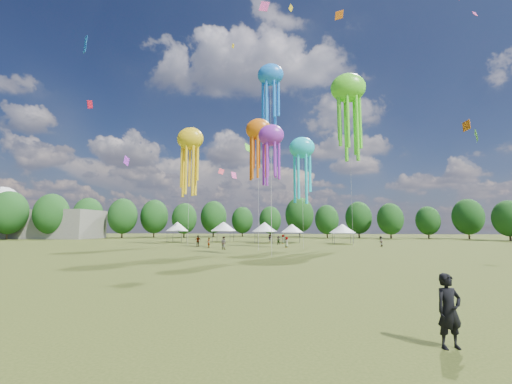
# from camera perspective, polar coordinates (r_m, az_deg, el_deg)

# --- Properties ---
(ground) EXTENTS (300.00, 300.00, 0.00)m
(ground) POSITION_cam_1_polar(r_m,az_deg,el_deg) (12.43, -18.95, -20.47)
(ground) COLOR #384416
(ground) RESTS_ON ground
(observer_main) EXTENTS (0.79, 0.63, 1.90)m
(observer_main) POSITION_cam_1_polar(r_m,az_deg,el_deg) (10.22, 31.17, -17.62)
(observer_main) COLOR black
(observer_main) RESTS_ON ground
(spectator_near) EXTENTS (1.10, 1.03, 1.81)m
(spectator_near) POSITION_cam_1_polar(r_m,az_deg,el_deg) (46.34, -5.80, -9.04)
(spectator_near) COLOR gray
(spectator_near) RESTS_ON ground
(spectators_far) EXTENTS (30.86, 21.64, 1.84)m
(spectators_far) POSITION_cam_1_polar(r_m,az_deg,el_deg) (58.21, 3.82, -8.57)
(spectators_far) COLOR gray
(spectators_far) RESTS_ON ground
(festival_tents) EXTENTS (39.16, 10.09, 4.38)m
(festival_tents) POSITION_cam_1_polar(r_m,az_deg,el_deg) (66.81, -0.22, -6.28)
(festival_tents) COLOR #47474C
(festival_tents) RESTS_ON ground
(show_kites) EXTENTS (33.64, 24.06, 30.07)m
(show_kites) POSITION_cam_1_polar(r_m,az_deg,el_deg) (54.64, 5.65, 12.19)
(show_kites) COLOR orange
(show_kites) RESTS_ON ground
(small_kites) EXTENTS (76.26, 58.70, 46.35)m
(small_kites) POSITION_cam_1_polar(r_m,az_deg,el_deg) (61.92, 2.34, 19.91)
(small_kites) COLOR orange
(small_kites) RESTS_ON ground
(treeline) EXTENTS (201.57, 95.24, 13.43)m
(treeline) POSITION_cam_1_polar(r_m,az_deg,el_deg) (73.96, 0.79, -3.68)
(treeline) COLOR #38281C
(treeline) RESTS_ON ground
(hangar) EXTENTS (40.00, 12.00, 8.00)m
(hangar) POSITION_cam_1_polar(r_m,az_deg,el_deg) (113.29, -35.25, -4.74)
(hangar) COLOR gray
(hangar) RESTS_ON ground
(radome) EXTENTS (9.00, 9.00, 16.00)m
(radome) POSITION_cam_1_polar(r_m,az_deg,el_deg) (129.00, -38.45, -1.92)
(radome) COLOR white
(radome) RESTS_ON ground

